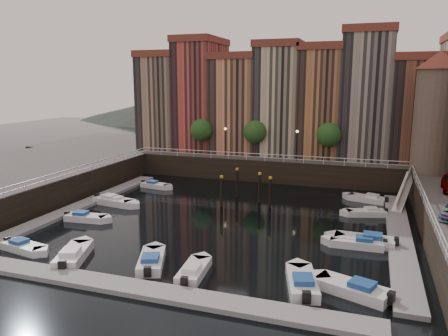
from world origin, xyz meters
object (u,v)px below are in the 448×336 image
at_px(corner_tower, 436,111).
at_px(gangway, 404,189).
at_px(mooring_pilings, 247,189).
at_px(boat_left_0, 23,247).
at_px(boat_left_1, 85,217).
at_px(boat_left_2, 113,201).

height_order(corner_tower, gangway, corner_tower).
height_order(mooring_pilings, boat_left_0, mooring_pilings).
height_order(boat_left_0, boat_left_1, boat_left_1).
xyz_separation_m(corner_tower, gangway, (-2.90, -4.50, -8.28)).
relative_size(boat_left_0, boat_left_1, 0.99).
xyz_separation_m(boat_left_0, boat_left_1, (-0.05, 8.18, 0.01)).
bearing_deg(boat_left_2, gangway, 26.75).
bearing_deg(mooring_pilings, boat_left_0, -124.41).
height_order(gangway, boat_left_0, gangway).
bearing_deg(boat_left_0, boat_left_1, 100.41).
bearing_deg(boat_left_0, corner_tower, 50.93).
bearing_deg(boat_left_2, mooring_pilings, 29.69).
height_order(corner_tower, boat_left_1, corner_tower).
bearing_deg(gangway, mooring_pilings, -164.95).
distance_m(gangway, mooring_pilings, 17.19).
distance_m(corner_tower, gangway, 9.86).
xyz_separation_m(boat_left_0, boat_left_2, (-0.75, 14.12, 0.06)).
relative_size(corner_tower, boat_left_0, 3.18).
distance_m(boat_left_0, boat_left_1, 8.18).
bearing_deg(boat_left_1, corner_tower, 26.48).
bearing_deg(boat_left_1, gangway, 22.54).
xyz_separation_m(corner_tower, boat_left_1, (-32.82, -20.15, -9.86)).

